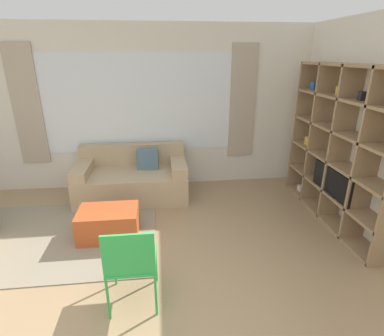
{
  "coord_description": "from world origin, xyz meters",
  "views": [
    {
      "loc": [
        0.32,
        -1.74,
        2.22
      ],
      "look_at": [
        0.72,
        1.84,
        0.85
      ],
      "focal_mm": 28.0,
      "sensor_mm": 36.0,
      "label": 1
    }
  ],
  "objects_px": {
    "ottoman": "(109,223)",
    "folding_chair": "(131,260)",
    "couch_main": "(133,179)",
    "shelving_unit": "(342,148)"
  },
  "relations": [
    {
      "from": "shelving_unit",
      "to": "ottoman",
      "type": "xyz_separation_m",
      "value": [
        -3.13,
        -0.16,
        -0.85
      ]
    },
    {
      "from": "shelving_unit",
      "to": "folding_chair",
      "type": "bearing_deg",
      "value": -153.48
    },
    {
      "from": "shelving_unit",
      "to": "ottoman",
      "type": "relative_size",
      "value": 3.0
    },
    {
      "from": "shelving_unit",
      "to": "couch_main",
      "type": "distance_m",
      "value": 3.16
    },
    {
      "from": "couch_main",
      "to": "ottoman",
      "type": "bearing_deg",
      "value": -100.97
    },
    {
      "from": "ottoman",
      "to": "shelving_unit",
      "type": "bearing_deg",
      "value": 2.9
    },
    {
      "from": "ottoman",
      "to": "folding_chair",
      "type": "xyz_separation_m",
      "value": [
        0.4,
        -1.2,
        0.33
      ]
    },
    {
      "from": "ottoman",
      "to": "folding_chair",
      "type": "distance_m",
      "value": 1.31
    },
    {
      "from": "shelving_unit",
      "to": "ottoman",
      "type": "bearing_deg",
      "value": -177.1
    },
    {
      "from": "couch_main",
      "to": "ottoman",
      "type": "height_order",
      "value": "couch_main"
    }
  ]
}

